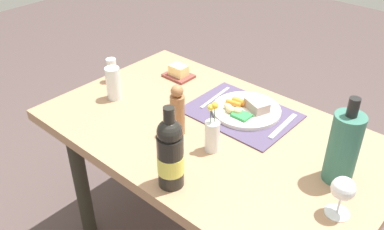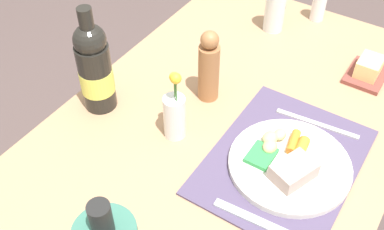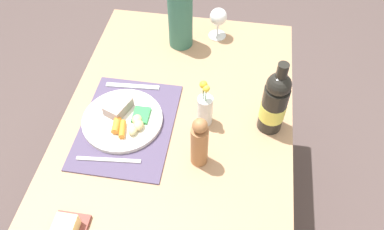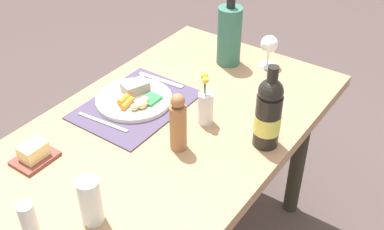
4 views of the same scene
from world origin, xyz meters
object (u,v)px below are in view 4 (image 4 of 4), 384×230
object	(u,v)px
salt_shaker	(29,221)
wine_bottle	(268,113)
flower_vase	(206,106)
wine_glass	(269,45)
fork	(161,80)
water_tumbler	(91,203)
dinner_plate	(135,98)
dining_table	(171,145)
knife	(103,122)
cooler_bottle	(229,35)
pepper_mill	(178,123)
butter_dish	(34,154)

from	to	relation	value
salt_shaker	wine_bottle	bearing A→B (deg)	155.16
flower_vase	salt_shaker	bearing A→B (deg)	-7.97
flower_vase	wine_glass	bearing A→B (deg)	-178.87
fork	water_tumbler	bearing A→B (deg)	19.71
fork	wine_glass	world-z (taller)	wine_glass
dinner_plate	wine_glass	xyz separation A→B (m)	(-0.52, 0.27, 0.07)
fork	water_tumbler	world-z (taller)	water_tumbler
dining_table	knife	bearing A→B (deg)	-53.24
dining_table	water_tumbler	distance (m)	0.50
cooler_bottle	dining_table	bearing A→B (deg)	6.92
pepper_mill	water_tumbler	xyz separation A→B (m)	(0.38, -0.01, -0.03)
water_tumbler	wine_bottle	size ratio (longest dim) A/B	0.50
cooler_bottle	flower_vase	size ratio (longest dim) A/B	1.56
dinner_plate	wine_glass	size ratio (longest dim) A/B	2.08
pepper_mill	salt_shaker	bearing A→B (deg)	-10.99
butter_dish	wine_glass	distance (m)	0.99
fork	flower_vase	xyz separation A→B (m)	(0.12, 0.29, 0.06)
fork	salt_shaker	bearing A→B (deg)	10.10
cooler_bottle	flower_vase	world-z (taller)	cooler_bottle
flower_vase	pepper_mill	bearing A→B (deg)	1.69
knife	cooler_bottle	world-z (taller)	cooler_bottle
salt_shaker	flower_vase	xyz separation A→B (m)	(-0.67, 0.09, 0.01)
dinner_plate	pepper_mill	xyz separation A→B (m)	(0.11, 0.28, 0.08)
butter_dish	flower_vase	xyz separation A→B (m)	(-0.47, 0.32, 0.04)
dining_table	water_tumbler	bearing A→B (deg)	11.42
butter_dish	salt_shaker	bearing A→B (deg)	49.04
dinner_plate	pepper_mill	size ratio (longest dim) A/B	1.36
dinner_plate	salt_shaker	world-z (taller)	salt_shaker
knife	wine_glass	bearing A→B (deg)	152.93
fork	cooler_bottle	xyz separation A→B (m)	(-0.28, 0.13, 0.12)
salt_shaker	pepper_mill	world-z (taller)	pepper_mill
knife	salt_shaker	bearing A→B (deg)	16.97
wine_glass	wine_bottle	size ratio (longest dim) A/B	0.47
dining_table	wine_glass	world-z (taller)	wine_glass
cooler_bottle	wine_glass	xyz separation A→B (m)	(-0.07, 0.14, -0.03)
butter_dish	dining_table	bearing A→B (deg)	149.99
knife	wine_bottle	world-z (taller)	wine_bottle
wine_glass	pepper_mill	bearing A→B (deg)	1.28
cooler_bottle	pepper_mill	bearing A→B (deg)	15.77
dining_table	knife	size ratio (longest dim) A/B	6.33
knife	water_tumbler	distance (m)	0.43
flower_vase	wine_glass	world-z (taller)	flower_vase
fork	wine_glass	distance (m)	0.46
knife	salt_shaker	distance (m)	0.50
salt_shaker	flower_vase	distance (m)	0.67
fork	flower_vase	world-z (taller)	flower_vase
cooler_bottle	salt_shaker	distance (m)	1.07
butter_dish	water_tumbler	size ratio (longest dim) A/B	0.91
cooler_bottle	wine_bottle	xyz separation A→B (m)	(0.38, 0.38, -0.01)
dinner_plate	salt_shaker	distance (m)	0.65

